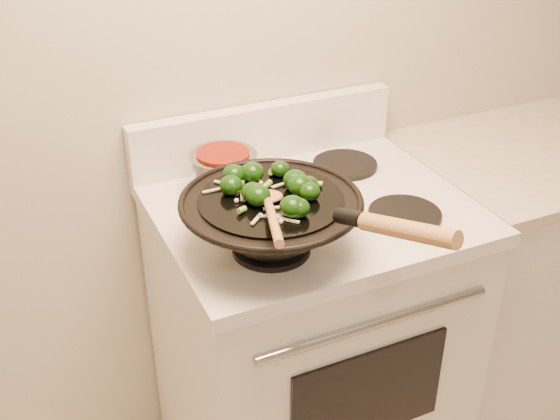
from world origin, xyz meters
name	(u,v)px	position (x,y,z in m)	size (l,w,h in m)	color
stove	(308,340)	(-0.14, 1.17, 0.47)	(0.78, 0.67, 1.08)	white
counter_unit	(524,270)	(0.68, 1.20, 0.46)	(0.83, 0.62, 0.91)	white
wok	(273,220)	(-0.32, 1.02, 1.00)	(0.41, 0.66, 0.25)	black
stirfry	(273,187)	(-0.31, 1.03, 1.08)	(0.26, 0.27, 0.05)	black
wooden_spoon	(270,208)	(-0.36, 0.94, 1.09)	(0.15, 0.32, 0.09)	#A97743
saucepan	(224,171)	(-0.32, 1.32, 0.99)	(0.18, 0.27, 0.10)	#93959B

